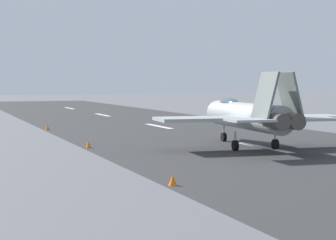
{
  "coord_description": "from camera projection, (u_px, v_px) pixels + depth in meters",
  "views": [
    {
      "loc": [
        -38.43,
        22.86,
        4.97
      ],
      "look_at": [
        2.14,
        7.31,
        2.2
      ],
      "focal_mm": 63.28,
      "sensor_mm": 36.0,
      "label": 1
    }
  ],
  "objects": [
    {
      "name": "fighter_jet",
      "position": [
        246.0,
        115.0,
        45.14
      ],
      "size": [
        16.61,
        14.65,
        5.68
      ],
      "color": "#A0A4A6",
      "rests_on": "ground"
    },
    {
      "name": "marker_cone_near",
      "position": [
        173.0,
        180.0,
        28.39
      ],
      "size": [
        0.44,
        0.44,
        0.55
      ],
      "primitive_type": "cone",
      "color": "orange",
      "rests_on": "ground"
    },
    {
      "name": "ground_plane",
      "position": [
        269.0,
        149.0,
        44.29
      ],
      "size": [
        400.0,
        400.0,
        0.0
      ],
      "primitive_type": "plane",
      "color": "slate"
    },
    {
      "name": "crew_person",
      "position": [
        258.0,
        120.0,
        65.85
      ],
      "size": [
        0.5,
        0.55,
        1.63
      ],
      "color": "#1E2338",
      "rests_on": "ground"
    },
    {
      "name": "marker_cone_far",
      "position": [
        48.0,
        127.0,
        61.81
      ],
      "size": [
        0.44,
        0.44,
        0.55
      ],
      "primitive_type": "cone",
      "color": "orange",
      "rests_on": "ground"
    },
    {
      "name": "marker_cone_mid",
      "position": [
        89.0,
        145.0,
        44.63
      ],
      "size": [
        0.44,
        0.44,
        0.55
      ],
      "primitive_type": "cone",
      "color": "orange",
      "rests_on": "ground"
    },
    {
      "name": "runway_strip",
      "position": [
        269.0,
        149.0,
        44.27
      ],
      "size": [
        240.0,
        26.0,
        0.02
      ],
      "color": "#333333",
      "rests_on": "ground"
    }
  ]
}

